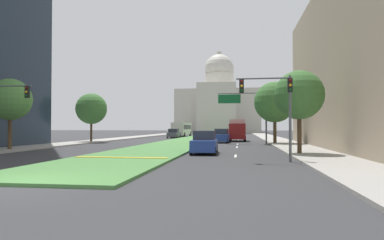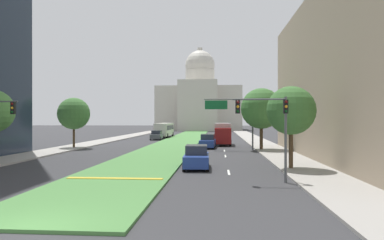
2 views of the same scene
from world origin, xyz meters
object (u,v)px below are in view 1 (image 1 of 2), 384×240
street_tree_left_near (10,100)px  sedan_lead_stopped (204,143)px  sedan_distant (174,134)px  city_bus (182,128)px  traffic_light_near_left (1,103)px  overhead_guide_sign (247,106)px  capitol_building (219,106)px  street_tree_left_mid (91,109)px  box_truck_delivery (237,130)px  traffic_light_near_right (276,99)px  sedan_midblock (221,136)px  street_tree_right_mid (275,102)px  street_tree_right_near (299,95)px

street_tree_left_near → sedan_lead_stopped: (17.19, -0.61, -3.65)m
sedan_distant → city_bus: (0.07, 8.44, 0.96)m
traffic_light_near_left → overhead_guide_sign: size_ratio=0.80×
capitol_building → street_tree_left_near: (-12.46, -94.18, -4.89)m
traffic_light_near_left → sedan_distant: bearing=83.1°
street_tree_left_mid → box_truck_delivery: 20.97m
capitol_building → traffic_light_near_left: 99.63m
street_tree_left_mid → sedan_distant: street_tree_left_mid is taller
overhead_guide_sign → street_tree_left_mid: (-20.71, 0.58, -0.14)m
traffic_light_near_right → sedan_midblock: size_ratio=1.23×
street_tree_left_near → street_tree_left_mid: bearing=89.6°
traffic_light_near_left → traffic_light_near_right: (19.27, -1.42, 0.00)m
traffic_light_near_right → box_truck_delivery: size_ratio=0.81×
sedan_distant → sedan_midblock: bearing=-60.6°
street_tree_right_mid → city_bus: bearing=119.9°
capitol_building → sedan_midblock: size_ratio=6.87×
traffic_light_near_left → overhead_guide_sign: 27.26m
street_tree_left_mid → sedan_distant: size_ratio=1.57×
street_tree_right_near → sedan_lead_stopped: (-7.16, 0.35, -3.63)m
traffic_light_near_right → sedan_distant: bearing=109.2°
overhead_guide_sign → street_tree_left_near: bearing=-143.1°
street_tree_left_near → street_tree_left_mid: 16.21m
street_tree_left_near → sedan_distant: size_ratio=1.51×
capitol_building → sedan_lead_stopped: capitol_building is taller
traffic_light_near_left → sedan_midblock: size_ratio=1.23×
sedan_midblock → sedan_distant: size_ratio=1.01×
sedan_lead_stopped → city_bus: bearing=102.1°
traffic_light_near_left → traffic_light_near_right: 19.32m
street_tree_right_near → sedan_midblock: size_ratio=1.49×
street_tree_left_mid → city_bus: bearing=74.4°
street_tree_left_mid → street_tree_right_mid: street_tree_right_mid is taller
street_tree_right_mid → traffic_light_near_left: bearing=-136.9°
box_truck_delivery → city_bus: (-11.81, 20.03, 0.09)m
street_tree_left_near → sedan_midblock: (17.51, 17.71, -3.63)m
street_tree_right_near → city_bus: street_tree_right_near is taller
overhead_guide_sign → sedan_midblock: size_ratio=1.53×
sedan_midblock → box_truck_delivery: bearing=70.8°
capitol_building → street_tree_right_mid: 80.03m
street_tree_right_mid → sedan_distant: 26.27m
street_tree_right_mid → sedan_midblock: (-6.62, 2.58, -4.24)m
overhead_guide_sign → sedan_distant: bearing=124.0°
traffic_light_near_right → traffic_light_near_left: bearing=175.8°
street_tree_right_near → sedan_midblock: (-6.83, 18.66, -3.61)m
overhead_guide_sign → city_bus: (-13.09, 27.95, -2.90)m
sedan_distant → city_bus: city_bus is taller
traffic_light_near_right → street_tree_right_near: street_tree_right_near is taller
overhead_guide_sign → sedan_midblock: 5.46m
street_tree_right_near → sedan_distant: street_tree_right_near is taller
sedan_distant → street_tree_right_mid: bearing=-50.6°
capitol_building → sedan_lead_stopped: bearing=-87.1°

